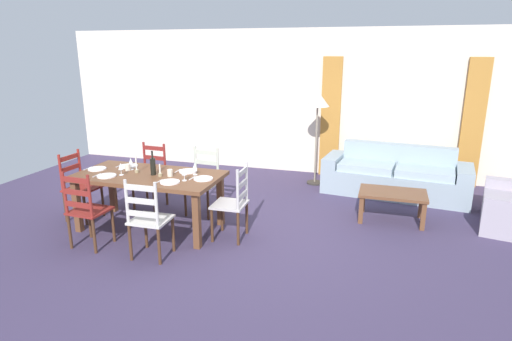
% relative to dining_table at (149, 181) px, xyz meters
% --- Properties ---
extents(ground_plane, '(9.60, 9.60, 0.02)m').
position_rel_dining_table_xyz_m(ground_plane, '(1.22, 0.09, -0.67)').
color(ground_plane, '#3F3452').
extents(wall_far, '(9.60, 0.16, 2.70)m').
position_rel_dining_table_xyz_m(wall_far, '(1.22, 3.39, 0.69)').
color(wall_far, beige).
rests_on(wall_far, ground_plane).
extents(curtain_panel_left, '(0.35, 0.08, 2.20)m').
position_rel_dining_table_xyz_m(curtain_panel_left, '(1.92, 3.25, 0.44)').
color(curtain_panel_left, '#B67830').
rests_on(curtain_panel_left, ground_plane).
extents(curtain_panel_right, '(0.35, 0.08, 2.20)m').
position_rel_dining_table_xyz_m(curtain_panel_right, '(4.32, 3.25, 0.44)').
color(curtain_panel_right, '#B67830').
rests_on(curtain_panel_right, ground_plane).
extents(dining_table, '(1.90, 0.96, 0.75)m').
position_rel_dining_table_xyz_m(dining_table, '(0.00, 0.00, 0.00)').
color(dining_table, brown).
rests_on(dining_table, ground_plane).
extents(dining_chair_near_left, '(0.44, 0.42, 0.96)m').
position_rel_dining_table_xyz_m(dining_chair_near_left, '(-0.41, -0.73, -0.19)').
color(dining_chair_near_left, maroon).
rests_on(dining_chair_near_left, ground_plane).
extents(dining_chair_near_right, '(0.43, 0.41, 0.96)m').
position_rel_dining_table_xyz_m(dining_chair_near_right, '(0.44, -0.77, -0.19)').
color(dining_chair_near_right, silver).
rests_on(dining_chair_near_right, ground_plane).
extents(dining_chair_far_left, '(0.45, 0.43, 0.96)m').
position_rel_dining_table_xyz_m(dining_chair_far_left, '(-0.42, 0.75, -0.19)').
color(dining_chair_far_left, maroon).
rests_on(dining_chair_far_left, ground_plane).
extents(dining_chair_far_right, '(0.44, 0.43, 0.96)m').
position_rel_dining_table_xyz_m(dining_chair_far_right, '(0.45, 0.73, -0.19)').
color(dining_chair_far_right, beige).
rests_on(dining_chair_far_right, ground_plane).
extents(dining_chair_head_west, '(0.42, 0.44, 0.96)m').
position_rel_dining_table_xyz_m(dining_chair_head_west, '(-1.12, 0.01, -0.19)').
color(dining_chair_head_west, maroon).
rests_on(dining_chair_head_west, ground_plane).
extents(dining_chair_head_east, '(0.41, 0.43, 0.96)m').
position_rel_dining_table_xyz_m(dining_chair_head_east, '(1.17, 0.02, -0.19)').
color(dining_chair_head_east, beige).
rests_on(dining_chair_head_east, ground_plane).
extents(dinner_plate_near_left, '(0.24, 0.24, 0.02)m').
position_rel_dining_table_xyz_m(dinner_plate_near_left, '(-0.45, -0.25, 0.10)').
color(dinner_plate_near_left, white).
rests_on(dinner_plate_near_left, dining_table).
extents(fork_near_left, '(0.03, 0.17, 0.01)m').
position_rel_dining_table_xyz_m(fork_near_left, '(-0.60, -0.25, 0.09)').
color(fork_near_left, silver).
rests_on(fork_near_left, dining_table).
extents(dinner_plate_near_right, '(0.24, 0.24, 0.02)m').
position_rel_dining_table_xyz_m(dinner_plate_near_right, '(0.45, -0.25, 0.10)').
color(dinner_plate_near_right, white).
rests_on(dinner_plate_near_right, dining_table).
extents(fork_near_right, '(0.02, 0.17, 0.01)m').
position_rel_dining_table_xyz_m(fork_near_right, '(0.30, -0.25, 0.09)').
color(fork_near_right, silver).
rests_on(fork_near_right, dining_table).
extents(dinner_plate_far_left, '(0.24, 0.24, 0.02)m').
position_rel_dining_table_xyz_m(dinner_plate_far_left, '(-0.45, 0.25, 0.10)').
color(dinner_plate_far_left, white).
rests_on(dinner_plate_far_left, dining_table).
extents(fork_far_left, '(0.02, 0.17, 0.01)m').
position_rel_dining_table_xyz_m(fork_far_left, '(-0.60, 0.25, 0.09)').
color(fork_far_left, silver).
rests_on(fork_far_left, dining_table).
extents(dinner_plate_far_right, '(0.24, 0.24, 0.02)m').
position_rel_dining_table_xyz_m(dinner_plate_far_right, '(0.45, 0.25, 0.10)').
color(dinner_plate_far_right, white).
rests_on(dinner_plate_far_right, dining_table).
extents(fork_far_right, '(0.02, 0.17, 0.01)m').
position_rel_dining_table_xyz_m(fork_far_right, '(0.30, 0.25, 0.09)').
color(fork_far_right, silver).
rests_on(fork_far_right, dining_table).
extents(dinner_plate_head_west, '(0.24, 0.24, 0.02)m').
position_rel_dining_table_xyz_m(dinner_plate_head_west, '(-0.78, 0.00, 0.10)').
color(dinner_plate_head_west, white).
rests_on(dinner_plate_head_west, dining_table).
extents(fork_head_west, '(0.02, 0.17, 0.01)m').
position_rel_dining_table_xyz_m(fork_head_west, '(-0.93, 0.00, 0.09)').
color(fork_head_west, silver).
rests_on(fork_head_west, dining_table).
extents(dinner_plate_head_east, '(0.24, 0.24, 0.02)m').
position_rel_dining_table_xyz_m(dinner_plate_head_east, '(0.78, 0.00, 0.10)').
color(dinner_plate_head_east, white).
rests_on(dinner_plate_head_east, dining_table).
extents(fork_head_east, '(0.02, 0.17, 0.01)m').
position_rel_dining_table_xyz_m(fork_head_east, '(0.63, 0.00, 0.09)').
color(fork_head_east, silver).
rests_on(fork_head_east, dining_table).
extents(wine_bottle, '(0.07, 0.07, 0.32)m').
position_rel_dining_table_xyz_m(wine_bottle, '(0.08, -0.00, 0.20)').
color(wine_bottle, black).
rests_on(wine_bottle, dining_table).
extents(wine_glass_near_left, '(0.06, 0.06, 0.16)m').
position_rel_dining_table_xyz_m(wine_glass_near_left, '(-0.31, -0.14, 0.20)').
color(wine_glass_near_left, white).
rests_on(wine_glass_near_left, dining_table).
extents(wine_glass_near_right, '(0.06, 0.06, 0.16)m').
position_rel_dining_table_xyz_m(wine_glass_near_right, '(0.58, -0.12, 0.20)').
color(wine_glass_near_right, white).
rests_on(wine_glass_near_right, dining_table).
extents(wine_glass_far_left, '(0.06, 0.06, 0.16)m').
position_rel_dining_table_xyz_m(wine_glass_far_left, '(-0.33, 0.13, 0.20)').
color(wine_glass_far_left, white).
rests_on(wine_glass_far_left, dining_table).
extents(wine_glass_far_right, '(0.06, 0.06, 0.16)m').
position_rel_dining_table_xyz_m(wine_glass_far_right, '(0.60, 0.16, 0.20)').
color(wine_glass_far_right, white).
rests_on(wine_glass_far_right, dining_table).
extents(coffee_cup_primary, '(0.07, 0.07, 0.09)m').
position_rel_dining_table_xyz_m(coffee_cup_primary, '(0.32, -0.00, 0.13)').
color(coffee_cup_primary, beige).
rests_on(coffee_cup_primary, dining_table).
extents(coffee_cup_secondary, '(0.07, 0.07, 0.09)m').
position_rel_dining_table_xyz_m(coffee_cup_secondary, '(-0.35, 0.07, 0.13)').
color(coffee_cup_secondary, beige).
rests_on(coffee_cup_secondary, dining_table).
extents(candle_tall, '(0.05, 0.05, 0.26)m').
position_rel_dining_table_xyz_m(candle_tall, '(-0.18, 0.02, 0.16)').
color(candle_tall, '#998C66').
rests_on(candle_tall, dining_table).
extents(candle_short, '(0.05, 0.05, 0.16)m').
position_rel_dining_table_xyz_m(candle_short, '(0.20, -0.04, 0.13)').
color(candle_short, '#998C66').
rests_on(candle_short, dining_table).
extents(couch, '(2.36, 1.06, 0.80)m').
position_rel_dining_table_xyz_m(couch, '(3.12, 2.43, -0.37)').
color(couch, '#91A3AE').
rests_on(couch, ground_plane).
extents(coffee_table, '(0.90, 0.56, 0.42)m').
position_rel_dining_table_xyz_m(coffee_table, '(3.08, 1.21, -0.31)').
color(coffee_table, brown).
rests_on(coffee_table, ground_plane).
extents(standing_lamp, '(0.40, 0.40, 1.64)m').
position_rel_dining_table_xyz_m(standing_lamp, '(1.77, 2.61, 0.75)').
color(standing_lamp, '#332D28').
rests_on(standing_lamp, ground_plane).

